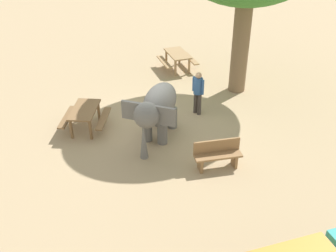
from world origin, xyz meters
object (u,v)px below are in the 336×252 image
Objects in this scene: person_handler at (198,90)px; wooden_bench at (217,154)px; elephant at (157,108)px; picnic_table_near at (85,114)px; picnic_table_far at (178,57)px.

person_handler reaches higher than wooden_bench.
picnic_table_near is at bearing -83.59° from elephant.
person_handler is 0.83× the size of picnic_table_near.
person_handler is (-1.83, -1.10, -0.17)m from elephant.
person_handler reaches higher than picnic_table_near.
picnic_table_near is (4.00, -0.16, -0.36)m from person_handler.
elephant is 2.14m from person_handler.
wooden_bench is 4.75m from picnic_table_near.
elephant is 1.57× the size of picnic_table_far.
wooden_bench is at bearing -112.17° from picnic_table_near.
elephant reaches higher than wooden_bench.
elephant reaches higher than picnic_table_far.
picnic_table_far is at bearing -169.05° from elephant.
picnic_table_near is (2.17, -1.26, -0.53)m from elephant.
elephant is at bearing -53.76° from wooden_bench.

